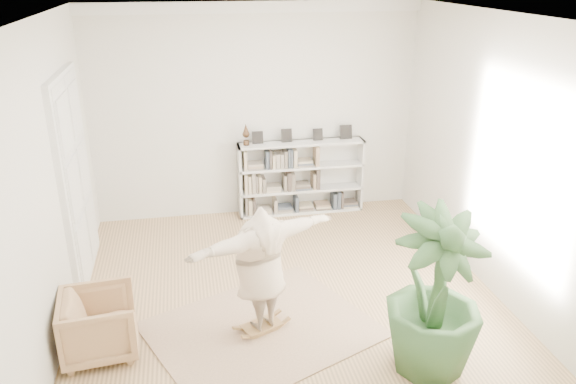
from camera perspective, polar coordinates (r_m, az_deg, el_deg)
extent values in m
plane|color=olive|center=(7.56, 0.11, -10.92)|extent=(6.00, 6.00, 0.00)
plane|color=silver|center=(9.59, -3.28, 8.05)|extent=(5.50, 0.00, 5.50)
plane|color=silver|center=(4.15, 8.09, -12.11)|extent=(5.50, 0.00, 5.50)
plane|color=silver|center=(6.82, -23.20, 0.38)|extent=(0.00, 6.00, 6.00)
plane|color=silver|center=(7.72, 20.62, 3.17)|extent=(0.00, 6.00, 6.00)
plane|color=white|center=(6.36, 0.13, 17.42)|extent=(6.00, 6.00, 0.00)
cube|color=white|center=(9.27, -3.47, 18.27)|extent=(5.50, 0.12, 0.18)
cube|color=white|center=(8.15, -20.79, 1.10)|extent=(0.08, 1.78, 2.92)
cube|color=silver|center=(7.77, -21.09, 0.07)|extent=(0.06, 0.78, 2.80)
cube|color=silver|center=(8.51, -20.25, 2.05)|extent=(0.06, 0.78, 2.80)
cube|color=silver|center=(9.71, -4.91, 1.07)|extent=(0.04, 0.35, 1.30)
cube|color=silver|center=(10.13, 7.32, 1.88)|extent=(0.04, 0.35, 1.30)
cube|color=silver|center=(10.01, 1.15, 1.80)|extent=(2.20, 0.04, 1.30)
cube|color=silver|center=(10.11, 1.31, -1.86)|extent=(2.20, 0.35, 0.04)
cube|color=silver|center=(9.95, 1.33, 0.30)|extent=(2.20, 0.35, 0.04)
cube|color=silver|center=(9.80, 1.35, 2.64)|extent=(2.20, 0.35, 0.04)
cube|color=silver|center=(9.66, 1.37, 4.99)|extent=(2.20, 0.35, 0.04)
cube|color=black|center=(9.55, -3.11, 5.63)|extent=(0.18, 0.07, 0.24)
cube|color=black|center=(9.62, -0.15, 5.79)|extent=(0.18, 0.07, 0.24)
cube|color=black|center=(9.74, 3.05, 5.95)|extent=(0.18, 0.07, 0.24)
cube|color=black|center=(9.86, 5.89, 6.08)|extent=(0.18, 0.07, 0.24)
imported|color=tan|center=(6.80, -18.62, -12.62)|extent=(0.90, 0.88, 0.75)
cube|color=tan|center=(7.01, -2.67, -13.78)|extent=(3.10, 2.84, 0.02)
cube|color=olive|center=(6.98, -2.68, -13.37)|extent=(0.54, 0.45, 0.03)
cube|color=olive|center=(7.00, -2.68, -13.59)|extent=(0.31, 0.17, 0.04)
cube|color=olive|center=(7.00, -2.68, -13.59)|extent=(0.31, 0.17, 0.04)
cube|color=olive|center=(6.98, -2.68, -13.37)|extent=(0.19, 0.12, 0.10)
cube|color=olive|center=(6.98, -2.68, -13.37)|extent=(0.19, 0.12, 0.10)
imported|color=beige|center=(6.53, -2.81, -7.45)|extent=(1.96, 1.25, 1.56)
imported|color=#2E5229|center=(6.15, 14.69, -10.03)|extent=(1.23, 1.23, 1.85)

